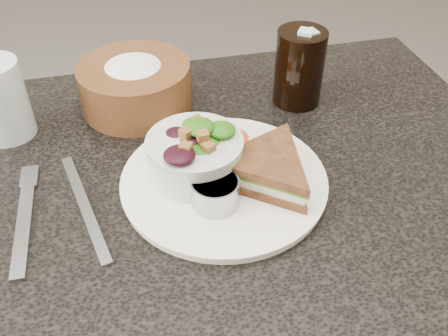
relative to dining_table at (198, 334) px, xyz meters
name	(u,v)px	position (x,y,z in m)	size (l,w,h in m)	color
dining_table	(198,334)	(0.00, 0.00, 0.00)	(1.00, 0.70, 0.75)	black
dinner_plate	(224,181)	(0.05, -0.01, 0.38)	(0.28, 0.28, 0.01)	white
sandwich	(267,169)	(0.10, -0.02, 0.41)	(0.16, 0.16, 0.04)	brown
salad_bowl	(195,150)	(0.01, 0.02, 0.43)	(0.13, 0.13, 0.08)	silver
dressing_ramekin	(215,192)	(0.03, -0.05, 0.41)	(0.06, 0.06, 0.04)	#9DA1AC
orange_wedge	(230,131)	(0.08, 0.08, 0.40)	(0.06, 0.06, 0.03)	#E75614
fork	(24,223)	(-0.22, -0.02, 0.38)	(0.02, 0.18, 0.00)	#9DA0A5
knife	(85,206)	(-0.14, -0.01, 0.38)	(0.01, 0.21, 0.00)	#9BA0AB
bread_basket	(135,79)	(-0.05, 0.22, 0.43)	(0.18, 0.18, 0.10)	brown
cola_glass	(300,64)	(0.22, 0.17, 0.44)	(0.08, 0.08, 0.14)	black
water_glass	(0,100)	(-0.25, 0.19, 0.44)	(0.08, 0.08, 0.12)	silver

